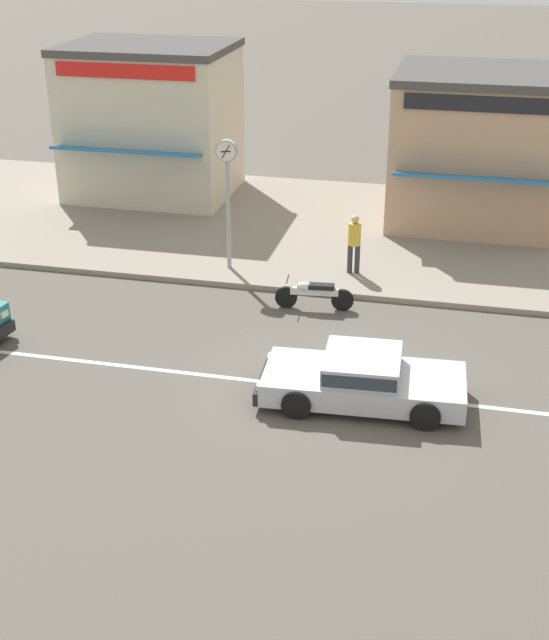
{
  "coord_description": "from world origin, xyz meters",
  "views": [
    {
      "loc": [
        2.41,
        -16.19,
        9.32
      ],
      "look_at": [
        -1.69,
        1.43,
        0.8
      ],
      "focal_mm": 50.0,
      "sensor_mm": 36.0,
      "label": 1
    }
  ],
  "objects_px": {
    "sedan_silver_2": "(362,378)",
    "pedestrian_mid_kerb": "(354,240)",
    "street_clock": "(227,176)",
    "shopfront_corner_warung": "(152,120)",
    "shopfront_mid_block": "(479,146)",
    "motorcycle_0": "(314,293)"
  },
  "relations": [
    {
      "from": "street_clock",
      "to": "shopfront_corner_warung",
      "type": "xyz_separation_m",
      "value": [
        -4.4,
        6.18,
        -0.08
      ]
    },
    {
      "from": "pedestrian_mid_kerb",
      "to": "shopfront_mid_block",
      "type": "xyz_separation_m",
      "value": [
        3.01,
        5.48,
        1.36
      ]
    },
    {
      "from": "street_clock",
      "to": "pedestrian_mid_kerb",
      "type": "distance_m",
      "value": 3.78
    },
    {
      "from": "street_clock",
      "to": "shopfront_corner_warung",
      "type": "bearing_deg",
      "value": 125.46
    },
    {
      "from": "street_clock",
      "to": "motorcycle_0",
      "type": "bearing_deg",
      "value": -34.54
    },
    {
      "from": "sedan_silver_2",
      "to": "pedestrian_mid_kerb",
      "type": "distance_m",
      "value": 6.67
    },
    {
      "from": "motorcycle_0",
      "to": "shopfront_corner_warung",
      "type": "xyz_separation_m",
      "value": [
        -7.12,
        8.05,
        2.23
      ]
    },
    {
      "from": "sedan_silver_2",
      "to": "shopfront_corner_warung",
      "type": "relative_size",
      "value": 0.79
    },
    {
      "from": "pedestrian_mid_kerb",
      "to": "shopfront_corner_warung",
      "type": "relative_size",
      "value": 0.3
    },
    {
      "from": "sedan_silver_2",
      "to": "shopfront_corner_warung",
      "type": "distance_m",
      "value": 15.39
    },
    {
      "from": "shopfront_mid_block",
      "to": "street_clock",
      "type": "bearing_deg",
      "value": -137.55
    },
    {
      "from": "sedan_silver_2",
      "to": "shopfront_corner_warung",
      "type": "height_order",
      "value": "shopfront_corner_warung"
    },
    {
      "from": "pedestrian_mid_kerb",
      "to": "shopfront_corner_warung",
      "type": "bearing_deg",
      "value": 143.33
    },
    {
      "from": "motorcycle_0",
      "to": "shopfront_mid_block",
      "type": "height_order",
      "value": "shopfront_mid_block"
    },
    {
      "from": "shopfront_corner_warung",
      "to": "street_clock",
      "type": "bearing_deg",
      "value": -54.54
    },
    {
      "from": "sedan_silver_2",
      "to": "shopfront_mid_block",
      "type": "relative_size",
      "value": 0.78
    },
    {
      "from": "street_clock",
      "to": "shopfront_mid_block",
      "type": "distance_m",
      "value": 8.68
    },
    {
      "from": "street_clock",
      "to": "sedan_silver_2",
      "type": "bearing_deg",
      "value": -53.58
    },
    {
      "from": "street_clock",
      "to": "shopfront_corner_warung",
      "type": "distance_m",
      "value": 7.59
    },
    {
      "from": "sedan_silver_2",
      "to": "motorcycle_0",
      "type": "distance_m",
      "value": 4.66
    },
    {
      "from": "motorcycle_0",
      "to": "sedan_silver_2",
      "type": "bearing_deg",
      "value": -66.96
    },
    {
      "from": "sedan_silver_2",
      "to": "street_clock",
      "type": "relative_size",
      "value": 1.2
    }
  ]
}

